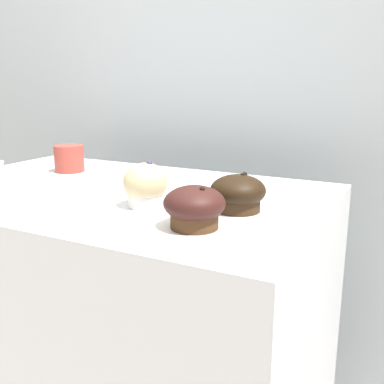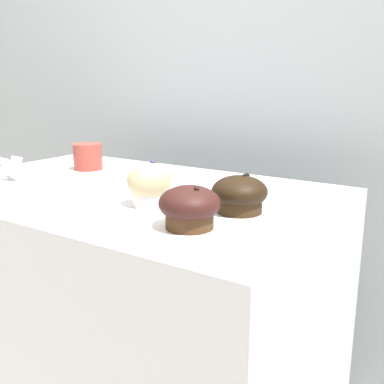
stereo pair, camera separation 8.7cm
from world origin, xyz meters
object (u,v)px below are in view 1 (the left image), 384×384
(muffin_back_left, at_px, (238,193))
(muffin_back_right, at_px, (194,207))
(coffee_cup, at_px, (69,158))
(muffin_front_center, at_px, (146,186))

(muffin_back_left, distance_m, muffin_back_right, 0.14)
(muffin_back_right, relative_size, coffee_cup, 0.92)
(muffin_back_right, bearing_deg, muffin_front_center, 152.97)
(muffin_front_center, height_order, coffee_cup, muffin_front_center)
(muffin_back_right, bearing_deg, muffin_back_left, 78.63)
(muffin_front_center, bearing_deg, muffin_back_right, -27.03)
(muffin_back_right, distance_m, coffee_cup, 0.63)
(muffin_front_center, height_order, muffin_back_right, muffin_front_center)
(muffin_back_left, height_order, muffin_back_right, muffin_back_right)
(muffin_front_center, xyz_separation_m, coffee_cup, (-0.40, 0.22, -0.00))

